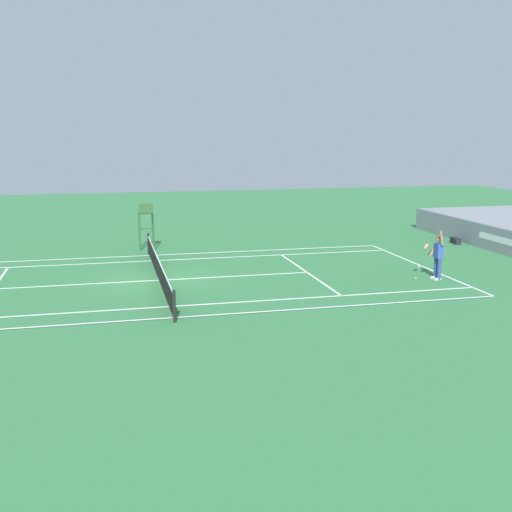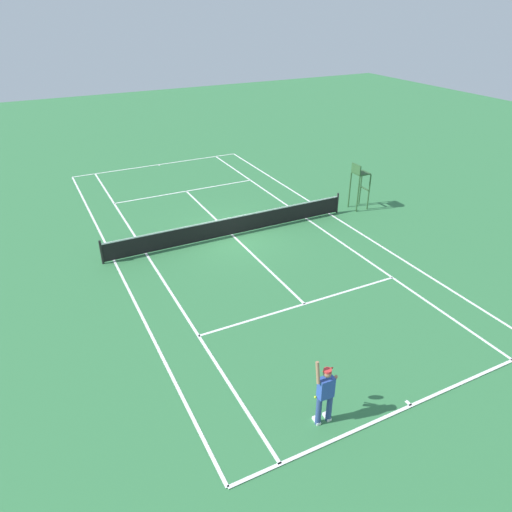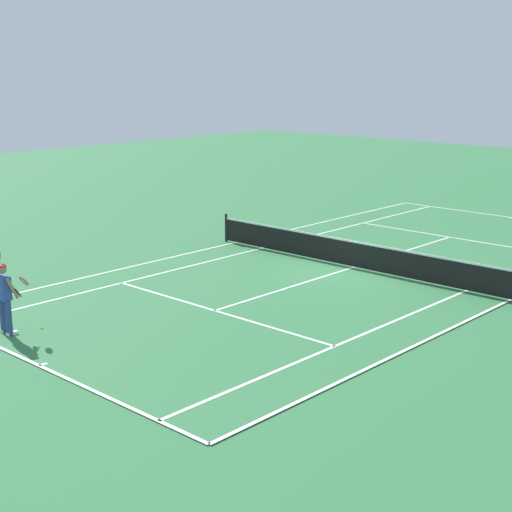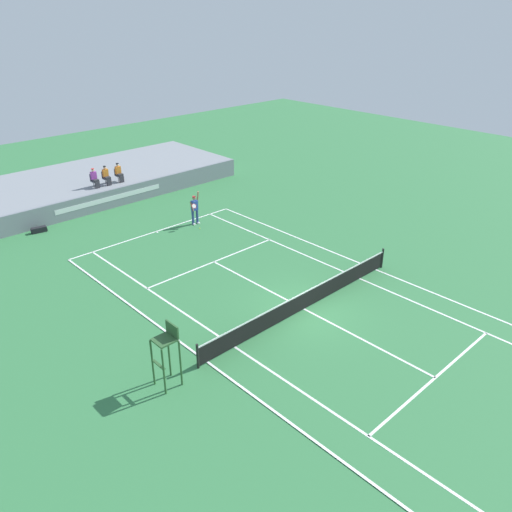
{
  "view_description": "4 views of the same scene",
  "coord_description": "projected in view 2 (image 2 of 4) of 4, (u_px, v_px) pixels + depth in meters",
  "views": [
    {
      "loc": [
        25.44,
        -1.98,
        5.99
      ],
      "look_at": [
        0.74,
        3.94,
        1.0
      ],
      "focal_mm": 44.15,
      "sensor_mm": 36.0,
      "label": 1
    },
    {
      "loc": [
        8.07,
        18.43,
        9.88
      ],
      "look_at": [
        0.74,
        3.94,
        1.0
      ],
      "focal_mm": 33.46,
      "sensor_mm": 36.0,
      "label": 2
    },
    {
      "loc": [
        -14.73,
        20.64,
        6.58
      ],
      "look_at": [
        0.74,
        3.94,
        1.0
      ],
      "focal_mm": 54.94,
      "sensor_mm": 36.0,
      "label": 3
    },
    {
      "loc": [
        -14.86,
        -12.64,
        12.26
      ],
      "look_at": [
        0.74,
        3.94,
        1.0
      ],
      "focal_mm": 35.88,
      "sensor_mm": 36.0,
      "label": 4
    }
  ],
  "objects": [
    {
      "name": "umpire_chair",
      "position": [
        359.0,
        180.0,
        24.48
      ],
      "size": [
        0.77,
        0.77,
        2.44
      ],
      "color": "#2D562D",
      "rests_on": "ground"
    },
    {
      "name": "court",
      "position": [
        232.0,
        235.0,
        22.37
      ],
      "size": [
        11.08,
        23.88,
        0.03
      ],
      "color": "#337542",
      "rests_on": "ground"
    },
    {
      "name": "net",
      "position": [
        232.0,
        225.0,
        22.12
      ],
      "size": [
        11.98,
        0.1,
        1.07
      ],
      "color": "black",
      "rests_on": "ground"
    },
    {
      "name": "ground_plane",
      "position": [
        232.0,
        235.0,
        22.37
      ],
      "size": [
        80.0,
        80.0,
        0.0
      ],
      "primitive_type": "plane",
      "color": "#337542"
    },
    {
      "name": "tennis_ball",
      "position": [
        315.0,
        397.0,
        13.31
      ],
      "size": [
        0.07,
        0.07,
        0.07
      ],
      "primitive_type": "sphere",
      "color": "#D1E533",
      "rests_on": "ground"
    },
    {
      "name": "tennis_player",
      "position": [
        325.0,
        394.0,
        12.12
      ],
      "size": [
        0.77,
        0.62,
        2.08
      ],
      "color": "navy",
      "rests_on": "ground"
    }
  ]
}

